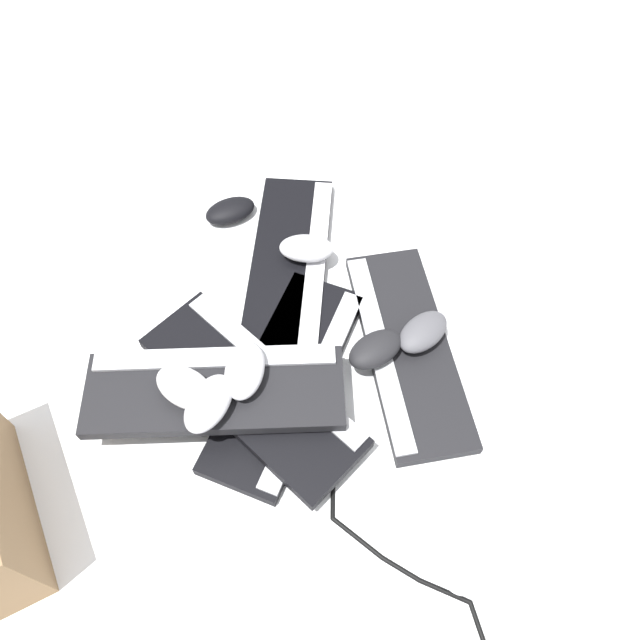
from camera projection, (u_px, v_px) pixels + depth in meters
name	position (u px, v px, depth m)	size (l,w,h in m)	color
ground_plane	(309.00, 314.00, 1.23)	(3.20, 3.20, 0.00)	white
keyboard_0	(287.00, 378.00, 1.14)	(0.46, 0.33, 0.03)	black
keyboard_1	(406.00, 348.00, 1.17)	(0.36, 0.45, 0.03)	black
keyboard_2	(291.00, 261.00, 1.28)	(0.42, 0.41, 0.03)	black
keyboard_3	(253.00, 390.00, 1.10)	(0.18, 0.45, 0.03)	black
keyboard_4	(215.00, 390.00, 1.06)	(0.43, 0.40, 0.03)	black
mouse_0	(209.00, 403.00, 1.01)	(0.11, 0.07, 0.04)	#B7B7BC
mouse_1	(245.00, 370.00, 1.04)	(0.11, 0.07, 0.04)	#B7B7BC
mouse_2	(230.00, 211.00, 1.35)	(0.11, 0.07, 0.04)	black
mouse_3	(453.00, 559.00, 0.97)	(0.11, 0.07, 0.04)	#B7B7BC
mouse_4	(423.00, 332.00, 1.15)	(0.11, 0.07, 0.04)	#4C4C51
mouse_5	(185.00, 387.00, 1.02)	(0.11, 0.07, 0.04)	silver
mouse_6	(375.00, 349.00, 1.13)	(0.11, 0.07, 0.04)	black
mouse_7	(307.00, 248.00, 1.26)	(0.11, 0.07, 0.04)	#B7B7BC
cable_0	(473.00, 636.00, 0.92)	(0.12, 0.66, 0.01)	black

